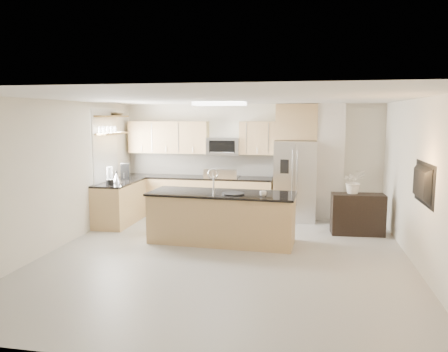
% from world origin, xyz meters
% --- Properties ---
extents(floor, '(6.50, 6.50, 0.00)m').
position_xyz_m(floor, '(0.00, 0.00, 0.00)').
color(floor, '#A19F99').
rests_on(floor, ground).
extents(ceiling, '(6.00, 6.50, 0.02)m').
position_xyz_m(ceiling, '(0.00, 0.00, 2.60)').
color(ceiling, silver).
rests_on(ceiling, wall_back).
extents(wall_back, '(6.00, 0.02, 2.60)m').
position_xyz_m(wall_back, '(0.00, 3.25, 1.30)').
color(wall_back, beige).
rests_on(wall_back, floor).
extents(wall_front, '(6.00, 0.02, 2.60)m').
position_xyz_m(wall_front, '(0.00, -3.25, 1.30)').
color(wall_front, beige).
rests_on(wall_front, floor).
extents(wall_left, '(0.02, 6.50, 2.60)m').
position_xyz_m(wall_left, '(-3.00, 0.00, 1.30)').
color(wall_left, beige).
rests_on(wall_left, floor).
extents(wall_right, '(0.02, 6.50, 2.60)m').
position_xyz_m(wall_right, '(3.00, 0.00, 1.30)').
color(wall_right, beige).
rests_on(wall_right, floor).
extents(back_counter, '(3.55, 0.66, 1.44)m').
position_xyz_m(back_counter, '(-1.23, 2.93, 0.47)').
color(back_counter, tan).
rests_on(back_counter, floor).
extents(left_counter, '(0.66, 1.50, 0.92)m').
position_xyz_m(left_counter, '(-2.67, 1.85, 0.46)').
color(left_counter, tan).
rests_on(left_counter, floor).
extents(range, '(0.76, 0.64, 1.14)m').
position_xyz_m(range, '(-0.60, 2.92, 0.47)').
color(range, black).
rests_on(range, floor).
extents(upper_cabinets, '(3.50, 0.33, 0.75)m').
position_xyz_m(upper_cabinets, '(-1.30, 3.09, 1.83)').
color(upper_cabinets, tan).
rests_on(upper_cabinets, wall_back).
extents(microwave, '(0.76, 0.40, 0.40)m').
position_xyz_m(microwave, '(-0.60, 3.04, 1.63)').
color(microwave, '#BABABD').
rests_on(microwave, upper_cabinets).
extents(refrigerator, '(0.92, 0.78, 1.78)m').
position_xyz_m(refrigerator, '(1.06, 2.87, 0.89)').
color(refrigerator, '#BABABD').
rests_on(refrigerator, floor).
extents(partition_column, '(0.60, 0.30, 2.60)m').
position_xyz_m(partition_column, '(1.82, 3.10, 1.30)').
color(partition_column, silver).
rests_on(partition_column, floor).
extents(window, '(0.04, 1.15, 1.65)m').
position_xyz_m(window, '(-2.98, 1.85, 1.65)').
color(window, white).
rests_on(window, wall_left).
extents(shelf_lower, '(0.30, 1.20, 0.04)m').
position_xyz_m(shelf_lower, '(-2.85, 1.95, 1.95)').
color(shelf_lower, olive).
rests_on(shelf_lower, wall_left).
extents(shelf_upper, '(0.30, 1.20, 0.04)m').
position_xyz_m(shelf_upper, '(-2.85, 1.95, 2.32)').
color(shelf_upper, olive).
rests_on(shelf_upper, wall_left).
extents(ceiling_fixture, '(1.00, 0.50, 0.06)m').
position_xyz_m(ceiling_fixture, '(-0.40, 1.60, 2.56)').
color(ceiling_fixture, white).
rests_on(ceiling_fixture, ceiling).
extents(island, '(2.74, 1.10, 1.35)m').
position_xyz_m(island, '(-0.21, 0.85, 0.47)').
color(island, tan).
rests_on(island, floor).
extents(credenza, '(1.04, 0.49, 0.81)m').
position_xyz_m(credenza, '(2.32, 1.86, 0.40)').
color(credenza, black).
rests_on(credenza, floor).
extents(cup, '(0.14, 0.14, 0.10)m').
position_xyz_m(cup, '(0.57, 0.60, 0.98)').
color(cup, silver).
rests_on(cup, island).
extents(platter, '(0.41, 0.41, 0.02)m').
position_xyz_m(platter, '(0.02, 0.72, 0.94)').
color(platter, black).
rests_on(platter, island).
extents(blender, '(0.16, 0.16, 0.37)m').
position_xyz_m(blender, '(-2.67, 1.40, 1.08)').
color(blender, black).
rests_on(blender, left_counter).
extents(kettle, '(0.20, 0.20, 0.25)m').
position_xyz_m(kettle, '(-2.62, 1.62, 1.03)').
color(kettle, '#BABABD').
rests_on(kettle, left_counter).
extents(coffee_maker, '(0.26, 0.28, 0.35)m').
position_xyz_m(coffee_maker, '(-2.69, 2.22, 1.09)').
color(coffee_maker, black).
rests_on(coffee_maker, left_counter).
extents(bowl, '(0.45, 0.45, 0.09)m').
position_xyz_m(bowl, '(-2.85, 2.26, 2.38)').
color(bowl, '#BABABD').
rests_on(bowl, shelf_upper).
extents(flower_vase, '(0.78, 0.72, 0.71)m').
position_xyz_m(flower_vase, '(2.22, 1.91, 1.17)').
color(flower_vase, white).
rests_on(flower_vase, credenza).
extents(television, '(0.14, 1.08, 0.62)m').
position_xyz_m(television, '(2.91, -0.20, 1.35)').
color(television, black).
rests_on(television, wall_right).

